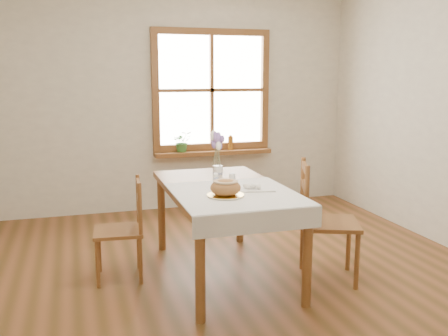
{
  "coord_description": "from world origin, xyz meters",
  "views": [
    {
      "loc": [
        -1.14,
        -3.46,
        1.64
      ],
      "look_at": [
        0.0,
        0.3,
        0.9
      ],
      "focal_mm": 40.0,
      "sensor_mm": 36.0,
      "label": 1
    }
  ],
  "objects_px": {
    "chair_right": "(329,221)",
    "flower_vase": "(218,172)",
    "chair_left": "(118,229)",
    "bread_plate": "(226,195)",
    "dining_table": "(224,196)"
  },
  "relations": [
    {
      "from": "flower_vase",
      "to": "bread_plate",
      "type": "bearing_deg",
      "value": -101.7
    },
    {
      "from": "chair_left",
      "to": "chair_right",
      "type": "relative_size",
      "value": 0.85
    },
    {
      "from": "chair_left",
      "to": "flower_vase",
      "type": "distance_m",
      "value": 0.98
    },
    {
      "from": "dining_table",
      "to": "flower_vase",
      "type": "height_order",
      "value": "flower_vase"
    },
    {
      "from": "chair_left",
      "to": "bread_plate",
      "type": "relative_size",
      "value": 3.12
    },
    {
      "from": "chair_left",
      "to": "chair_right",
      "type": "xyz_separation_m",
      "value": [
        1.62,
        -0.51,
        0.07
      ]
    },
    {
      "from": "dining_table",
      "to": "chair_left",
      "type": "height_order",
      "value": "chair_left"
    },
    {
      "from": "flower_vase",
      "to": "chair_right",
      "type": "bearing_deg",
      "value": -43.02
    },
    {
      "from": "chair_right",
      "to": "flower_vase",
      "type": "distance_m",
      "value": 1.05
    },
    {
      "from": "chair_left",
      "to": "chair_right",
      "type": "bearing_deg",
      "value": 77.4
    },
    {
      "from": "bread_plate",
      "to": "dining_table",
      "type": "bearing_deg",
      "value": 74.77
    },
    {
      "from": "chair_left",
      "to": "dining_table",
      "type": "bearing_deg",
      "value": 83.19
    },
    {
      "from": "flower_vase",
      "to": "chair_left",
      "type": "bearing_deg",
      "value": -169.0
    },
    {
      "from": "dining_table",
      "to": "bread_plate",
      "type": "bearing_deg",
      "value": -105.23
    },
    {
      "from": "dining_table",
      "to": "chair_left",
      "type": "xyz_separation_m",
      "value": [
        -0.84,
        0.17,
        -0.25
      ]
    }
  ]
}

